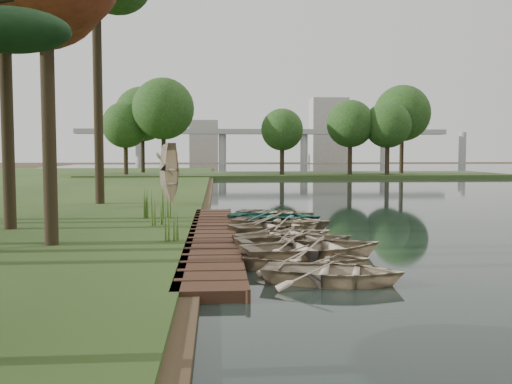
{
  "coord_description": "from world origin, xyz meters",
  "views": [
    {
      "loc": [
        -1.46,
        -18.99,
        3.01
      ],
      "look_at": [
        -0.14,
        0.09,
        1.67
      ],
      "focal_mm": 40.0,
      "sensor_mm": 36.0,
      "label": 1
    }
  ],
  "objects": [
    {
      "name": "rowboat_6",
      "position": [
        0.99,
        2.42,
        0.44
      ],
      "size": [
        4.45,
        3.76,
        0.79
      ],
      "primitive_type": "imported",
      "rotation": [
        0.0,
        0.0,
        1.25
      ],
      "color": "tan",
      "rests_on": "water"
    },
    {
      "name": "rowboat_2",
      "position": [
        1.19,
        -3.72,
        0.47
      ],
      "size": [
        4.54,
        3.67,
        0.83
      ],
      "primitive_type": "imported",
      "rotation": [
        0.0,
        0.0,
        1.79
      ],
      "color": "tan",
      "rests_on": "water"
    },
    {
      "name": "rowboat_1",
      "position": [
        0.79,
        -4.87,
        0.38
      ],
      "size": [
        3.63,
        2.95,
        0.66
      ],
      "primitive_type": "imported",
      "rotation": [
        0.0,
        0.0,
        1.34
      ],
      "color": "tan",
      "rests_on": "water"
    },
    {
      "name": "rowboat_4",
      "position": [
        0.78,
        -0.86,
        0.4
      ],
      "size": [
        4.06,
        3.52,
        0.71
      ],
      "primitive_type": "imported",
      "rotation": [
        0.0,
        0.0,
        1.95
      ],
      "color": "tan",
      "rests_on": "water"
    },
    {
      "name": "reeds_3",
      "position": [
        -3.46,
        4.6,
        0.86
      ],
      "size": [
        0.6,
        0.6,
        1.12
      ],
      "primitive_type": "cone",
      "color": "#3F661E",
      "rests_on": "bank"
    },
    {
      "name": "far_trees",
      "position": [
        4.67,
        50.0,
        6.43
      ],
      "size": [
        45.6,
        5.6,
        8.8
      ],
      "color": "black",
      "rests_on": "peninsula"
    },
    {
      "name": "rowboat_7",
      "position": [
        0.9,
        4.0,
        0.44
      ],
      "size": [
        4.42,
        3.74,
        0.78
      ],
      "primitive_type": "imported",
      "rotation": [
        0.0,
        0.0,
        1.25
      ],
      "color": "#276E61",
      "rests_on": "water"
    },
    {
      "name": "reeds_2",
      "position": [
        -4.32,
        4.57,
        0.87
      ],
      "size": [
        0.6,
        0.6,
        1.14
      ],
      "primitive_type": "cone",
      "color": "#3F661E",
      "rests_on": "bank"
    },
    {
      "name": "rowboat_3",
      "position": [
        0.92,
        -2.15,
        0.43
      ],
      "size": [
        4.14,
        3.32,
        0.76
      ],
      "primitive_type": "imported",
      "rotation": [
        0.0,
        0.0,
        1.77
      ],
      "color": "tan",
      "rests_on": "water"
    },
    {
      "name": "ground",
      "position": [
        0.0,
        0.0,
        0.0
      ],
      "size": [
        300.0,
        300.0,
        0.0
      ],
      "primitive_type": "plane",
      "color": "#3D2F1D"
    },
    {
      "name": "rowboat_8",
      "position": [
        1.15,
        5.78,
        0.41
      ],
      "size": [
        4.17,
        3.64,
        0.72
      ],
      "primitive_type": "imported",
      "rotation": [
        0.0,
        0.0,
        1.17
      ],
      "color": "tan",
      "rests_on": "water"
    },
    {
      "name": "rowboat_0",
      "position": [
        1.15,
        -6.42,
        0.38
      ],
      "size": [
        3.73,
        3.13,
        0.66
      ],
      "primitive_type": "imported",
      "rotation": [
        0.0,
        0.0,
        1.27
      ],
      "color": "tan",
      "rests_on": "water"
    },
    {
      "name": "peninsula",
      "position": [
        8.0,
        50.0,
        0.23
      ],
      "size": [
        50.0,
        14.0,
        0.45
      ],
      "primitive_type": "cube",
      "color": "#344920",
      "rests_on": "ground"
    },
    {
      "name": "boardwalk",
      "position": [
        -1.6,
        0.0,
        0.15
      ],
      "size": [
        1.6,
        16.0,
        0.3
      ],
      "primitive_type": "cube",
      "color": "#372115",
      "rests_on": "ground"
    },
    {
      "name": "reeds_1",
      "position": [
        -3.67,
        2.16,
        0.74
      ],
      "size": [
        0.6,
        0.6,
        0.87
      ],
      "primitive_type": "cone",
      "color": "#3F661E",
      "rests_on": "bank"
    },
    {
      "name": "bridge",
      "position": [
        12.31,
        120.0,
        7.08
      ],
      "size": [
        95.9,
        4.0,
        8.6
      ],
      "color": "#A5A5A0",
      "rests_on": "ground"
    },
    {
      "name": "building_a",
      "position": [
        30.0,
        140.0,
        9.0
      ],
      "size": [
        10.0,
        8.0,
        18.0
      ],
      "primitive_type": "cube",
      "color": "#A5A5A0",
      "rests_on": "ground"
    },
    {
      "name": "reeds_0",
      "position": [
        -2.82,
        -1.54,
        0.84
      ],
      "size": [
        0.6,
        0.6,
        1.08
      ],
      "primitive_type": "cone",
      "color": "#3F661E",
      "rests_on": "bank"
    },
    {
      "name": "stored_rowboat",
      "position": [
        -3.81,
        10.41,
        0.63
      ],
      "size": [
        3.83,
        3.35,
        0.66
      ],
      "primitive_type": "imported",
      "rotation": [
        3.14,
        0.0,
        1.17
      ],
      "color": "tan",
      "rests_on": "bank"
    },
    {
      "name": "rowboat_5",
      "position": [
        0.82,
        1.25,
        0.43
      ],
      "size": [
        4.42,
        3.82,
        0.77
      ],
      "primitive_type": "imported",
      "rotation": [
        0.0,
        0.0,
        1.95
      ],
      "color": "tan",
      "rests_on": "water"
    },
    {
      "name": "building_b",
      "position": [
        -5.0,
        145.0,
        6.0
      ],
      "size": [
        8.0,
        8.0,
        12.0
      ],
      "primitive_type": "cube",
      "color": "#A5A5A0",
      "rests_on": "ground"
    }
  ]
}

